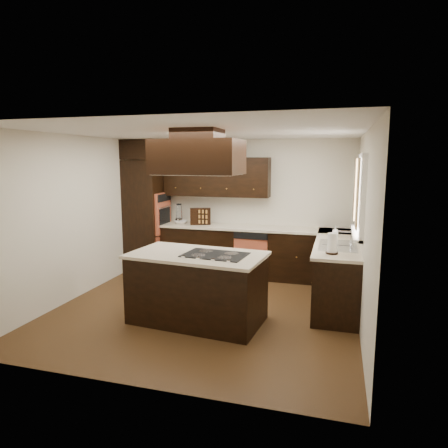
{
  "coord_description": "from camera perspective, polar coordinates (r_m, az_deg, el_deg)",
  "views": [
    {
      "loc": [
        1.77,
        -5.23,
        2.13
      ],
      "look_at": [
        0.1,
        0.6,
        1.15
      ],
      "focal_mm": 32.0,
      "sensor_mm": 36.0,
      "label": 1
    }
  ],
  "objects": [
    {
      "name": "base_cabinets_right",
      "position": [
        6.35,
        15.78,
        -6.59
      ],
      "size": [
        0.6,
        2.4,
        0.88
      ],
      "primitive_type": "cube",
      "color": "black",
      "rests_on": "floor"
    },
    {
      "name": "curtain_right",
      "position": [
        6.22,
        18.23,
        4.76
      ],
      "size": [
        0.02,
        0.34,
        0.9
      ],
      "primitive_type": "cube",
      "color": "beige",
      "rests_on": "wall_right"
    },
    {
      "name": "curtain_left",
      "position": [
        5.38,
        18.55,
        4.13
      ],
      "size": [
        0.02,
        0.34,
        0.9
      ],
      "primitive_type": "cube",
      "color": "beige",
      "rests_on": "wall_right"
    },
    {
      "name": "soap_bottle",
      "position": [
        6.49,
        15.61,
        -1.08
      ],
      "size": [
        0.08,
        0.09,
        0.19
      ],
      "primitive_type": "imported",
      "rotation": [
        0.0,
        0.0,
        0.01
      ],
      "color": "white",
      "rests_on": "countertop_right"
    },
    {
      "name": "hood_duct",
      "position": [
        4.98,
        -3.74,
        12.69
      ],
      "size": [
        0.55,
        0.5,
        0.13
      ],
      "primitive_type": "cube",
      "color": "black",
      "rests_on": "ceiling"
    },
    {
      "name": "base_cabinets_back",
      "position": [
        7.43,
        2.07,
        -3.97
      ],
      "size": [
        2.93,
        0.6,
        0.88
      ],
      "primitive_type": "cube",
      "color": "black",
      "rests_on": "floor"
    },
    {
      "name": "sink_rim",
      "position": [
        5.9,
        15.96,
        -2.97
      ],
      "size": [
        0.52,
        0.84,
        0.01
      ],
      "primitive_type": "cube",
      "color": "silver",
      "rests_on": "countertop_right"
    },
    {
      "name": "floor",
      "position": [
        5.92,
        -2.59,
        -12.02
      ],
      "size": [
        4.2,
        4.2,
        0.02
      ],
      "primitive_type": "cube",
      "color": "brown",
      "rests_on": "ground"
    },
    {
      "name": "window_frame",
      "position": [
        5.8,
        18.95,
        3.95
      ],
      "size": [
        0.06,
        1.32,
        1.12
      ],
      "primitive_type": "cube",
      "color": "white",
      "rests_on": "wall_right"
    },
    {
      "name": "countertop_back",
      "position": [
        7.33,
        2.07,
        -0.49
      ],
      "size": [
        2.93,
        0.63,
        0.04
      ],
      "primitive_type": "cube",
      "color": "beige",
      "rests_on": "base_cabinets_back"
    },
    {
      "name": "spice_rack",
      "position": [
        7.49,
        -3.41,
        1.09
      ],
      "size": [
        0.39,
        0.24,
        0.32
      ],
      "primitive_type": "cube",
      "rotation": [
        0.0,
        0.0,
        0.4
      ],
      "color": "black",
      "rests_on": "countertop_back"
    },
    {
      "name": "upper_cabinets",
      "position": [
        7.49,
        -1.1,
        6.73
      ],
      "size": [
        2.0,
        0.34,
        0.72
      ],
      "primitive_type": "cube",
      "color": "black",
      "rests_on": "wall_back"
    },
    {
      "name": "cooktop",
      "position": [
        5.12,
        -1.29,
        -4.41
      ],
      "size": [
        0.84,
        0.6,
        0.01
      ],
      "primitive_type": "cube",
      "rotation": [
        0.0,
        0.0,
        -0.1
      ],
      "color": "black",
      "rests_on": "island_top"
    },
    {
      "name": "ceiling",
      "position": [
        5.53,
        -2.78,
        13.12
      ],
      "size": [
        4.2,
        4.2,
        0.02
      ],
      "primitive_type": "cube",
      "color": "silver",
      "rests_on": "ground"
    },
    {
      "name": "island",
      "position": [
        5.35,
        -3.82,
        -9.23
      ],
      "size": [
        1.76,
        1.07,
        0.88
      ],
      "primitive_type": "cube",
      "rotation": [
        0.0,
        0.0,
        -0.1
      ],
      "color": "black",
      "rests_on": "floor"
    },
    {
      "name": "mixing_bowl",
      "position": [
        7.67,
        -6.18,
        0.28
      ],
      "size": [
        0.3,
        0.3,
        0.06
      ],
      "primitive_type": "imported",
      "rotation": [
        0.0,
        0.0,
        0.22
      ],
      "color": "white",
      "rests_on": "countertop_back"
    },
    {
      "name": "dishwasher_front",
      "position": [
        7.1,
        3.8,
        -4.98
      ],
      "size": [
        0.6,
        0.05,
        0.72
      ],
      "primitive_type": "cube",
      "color": "#D6603E",
      "rests_on": "floor"
    },
    {
      "name": "window_pane",
      "position": [
        5.81,
        19.22,
        3.93
      ],
      "size": [
        0.0,
        1.2,
        1.0
      ],
      "primitive_type": "cube",
      "color": "white",
      "rests_on": "wall_right"
    },
    {
      "name": "wall_oven_face",
      "position": [
        7.7,
        -8.68,
        1.53
      ],
      "size": [
        0.05,
        0.62,
        0.78
      ],
      "primitive_type": "cube",
      "color": "#D6603E",
      "rests_on": "oven_column"
    },
    {
      "name": "oven_column",
      "position": [
        7.86,
        -10.99,
        1.18
      ],
      "size": [
        0.65,
        0.75,
        2.12
      ],
      "primitive_type": "cube",
      "color": "black",
      "rests_on": "floor"
    },
    {
      "name": "wall_back",
      "position": [
        7.6,
        2.42,
        2.52
      ],
      "size": [
        4.2,
        0.02,
        2.5
      ],
      "primitive_type": "cube",
      "color": "beige",
      "rests_on": "ground"
    },
    {
      "name": "blender_pitcher",
      "position": [
        7.66,
        -6.43,
        1.77
      ],
      "size": [
        0.13,
        0.13,
        0.26
      ],
      "primitive_type": "cone",
      "color": "silver",
      "rests_on": "blender_base"
    },
    {
      "name": "wall_right",
      "position": [
        5.31,
        19.44,
        -0.88
      ],
      "size": [
        0.02,
        4.2,
        2.5
      ],
      "primitive_type": "cube",
      "color": "beige",
      "rests_on": "ground"
    },
    {
      "name": "blender_base",
      "position": [
        7.68,
        -6.4,
        0.44
      ],
      "size": [
        0.15,
        0.15,
        0.1
      ],
      "primitive_type": "cylinder",
      "color": "silver",
      "rests_on": "countertop_back"
    },
    {
      "name": "countertop_right",
      "position": [
        6.25,
        15.83,
        -2.52
      ],
      "size": [
        0.63,
        2.4,
        0.04
      ],
      "primitive_type": "cube",
      "color": "beige",
      "rests_on": "base_cabinets_right"
    },
    {
      "name": "island_top",
      "position": [
        5.23,
        -3.87,
        -4.44
      ],
      "size": [
        1.83,
        1.14,
        0.04
      ],
      "primitive_type": "cube",
      "rotation": [
        0.0,
        0.0,
        -0.1
      ],
      "color": "beige",
      "rests_on": "island"
    },
    {
      "name": "paper_towel",
      "position": [
        5.35,
        15.2,
        -2.72
      ],
      "size": [
        0.16,
        0.16,
        0.27
      ],
      "primitive_type": "cylinder",
      "rotation": [
        0.0,
        0.0,
        0.34
      ],
      "color": "white",
      "rests_on": "countertop_right"
    },
    {
      "name": "wall_front",
      "position": [
        3.69,
        -13.25,
        -4.84
      ],
      "size": [
        4.2,
        0.02,
        2.5
      ],
      "primitive_type": "cube",
      "color": "beige",
      "rests_on": "ground"
    },
    {
      "name": "range_hood",
      "position": [
        4.97,
        -3.71,
        9.52
      ],
      "size": [
        1.05,
        0.72,
        0.42
      ],
      "primitive_type": "cube",
      "color": "black",
      "rests_on": "ceiling"
    },
    {
      "name": "wall_left",
      "position": [
        6.57,
        -20.41,
        0.91
      ],
      "size": [
        0.02,
        4.2,
        2.5
      ],
      "primitive_type": "cube",
      "color": "beige",
      "rests_on": "ground"
    }
  ]
}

